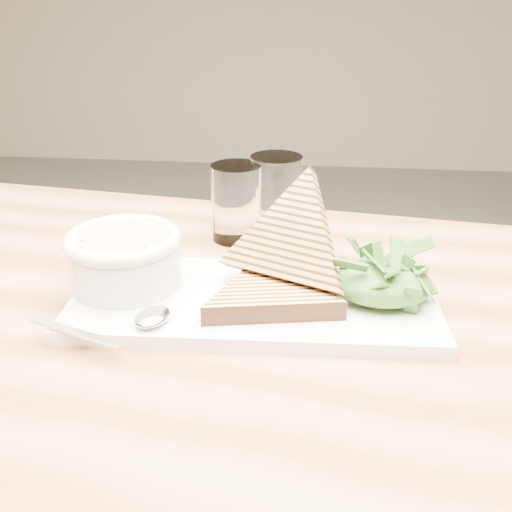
# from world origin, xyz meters

# --- Properties ---
(table_top) EXTENTS (1.19, 0.88, 0.04)m
(table_top) POSITION_xyz_m (0.08, -0.22, 0.75)
(table_top) COLOR #A77A50
(table_top) RESTS_ON ground
(platter) EXTENTS (0.38, 0.18, 0.01)m
(platter) POSITION_xyz_m (0.15, -0.17, 0.78)
(platter) COLOR white
(platter) RESTS_ON table_top
(soup_bowl) EXTENTS (0.11, 0.11, 0.05)m
(soup_bowl) POSITION_xyz_m (0.02, -0.16, 0.81)
(soup_bowl) COLOR white
(soup_bowl) RESTS_ON platter
(soup) EXTENTS (0.10, 0.10, 0.01)m
(soup) POSITION_xyz_m (0.02, -0.16, 0.84)
(soup) COLOR #D6BB82
(soup) RESTS_ON soup_bowl
(bowl_rim) EXTENTS (0.12, 0.12, 0.01)m
(bowl_rim) POSITION_xyz_m (0.02, -0.16, 0.84)
(bowl_rim) COLOR white
(bowl_rim) RESTS_ON soup_bowl
(sandwich_flat) EXTENTS (0.19, 0.19, 0.02)m
(sandwich_flat) POSITION_xyz_m (0.17, -0.18, 0.80)
(sandwich_flat) COLOR #B68644
(sandwich_flat) RESTS_ON platter
(sandwich_lean) EXTENTS (0.21, 0.22, 0.18)m
(sandwich_lean) POSITION_xyz_m (0.19, -0.14, 0.84)
(sandwich_lean) COLOR #B68644
(sandwich_lean) RESTS_ON sandwich_flat
(salad_base) EXTENTS (0.10, 0.08, 0.04)m
(salad_base) POSITION_xyz_m (0.28, -0.16, 0.80)
(salad_base) COLOR #18480E
(salad_base) RESTS_ON platter
(arugula_pile) EXTENTS (0.11, 0.10, 0.05)m
(arugula_pile) POSITION_xyz_m (0.28, -0.16, 0.81)
(arugula_pile) COLOR #416929
(arugula_pile) RESTS_ON platter
(spoon_bowl) EXTENTS (0.04, 0.05, 0.01)m
(spoon_bowl) POSITION_xyz_m (0.06, -0.23, 0.79)
(spoon_bowl) COLOR silver
(spoon_bowl) RESTS_ON platter
(spoon_handle) EXTENTS (0.10, 0.04, 0.00)m
(spoon_handle) POSITION_xyz_m (-0.00, -0.26, 0.79)
(spoon_handle) COLOR silver
(spoon_handle) RESTS_ON platter
(glass_near) EXTENTS (0.07, 0.07, 0.10)m
(glass_near) POSITION_xyz_m (0.11, 0.01, 0.82)
(glass_near) COLOR white
(glass_near) RESTS_ON table_top
(glass_far) EXTENTS (0.07, 0.07, 0.11)m
(glass_far) POSITION_xyz_m (0.16, 0.04, 0.82)
(glass_far) COLOR white
(glass_far) RESTS_ON table_top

